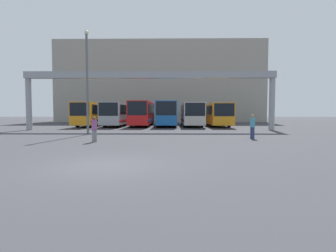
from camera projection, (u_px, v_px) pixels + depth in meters
ground_plane at (105, 166)px, 9.38m from camera, size 200.00×200.00×0.00m
building_backdrop at (161, 84)px, 55.66m from camera, size 40.93×12.00×15.79m
overhead_gantry at (149, 81)px, 27.69m from camera, size 26.51×0.80×6.22m
bus_slot_0 at (93, 113)px, 36.07m from camera, size 2.57×10.61×3.16m
bus_slot_1 at (118, 113)px, 36.27m from camera, size 2.53×11.12×3.16m
bus_slot_2 at (143, 112)px, 36.35m from camera, size 2.52×11.39×3.31m
bus_slot_3 at (167, 112)px, 35.65m from camera, size 2.62×10.10×3.29m
bus_slot_4 at (191, 113)px, 36.73m from camera, size 2.58×12.36×3.13m
bus_slot_5 at (216, 113)px, 36.39m from camera, size 2.62×11.78×3.07m
pedestrian_mid_left at (252, 126)px, 18.95m from camera, size 0.36×0.36×1.75m
pedestrian_near_left at (94, 128)px, 16.87m from camera, size 0.34×0.34×1.64m
lamp_post at (87, 79)px, 22.23m from camera, size 0.36×0.36×8.83m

